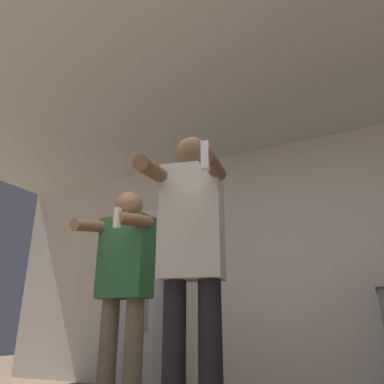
{
  "coord_description": "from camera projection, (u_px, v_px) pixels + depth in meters",
  "views": [
    {
      "loc": [
        1.05,
        -1.08,
        0.61
      ],
      "look_at": [
        0.16,
        0.71,
        1.34
      ],
      "focal_mm": 35.0,
      "sensor_mm": 36.0,
      "label": 1
    }
  ],
  "objects": [
    {
      "name": "person_woman_foreground",
      "position": [
        191.0,
        252.0,
        2.0
      ],
      "size": [
        0.48,
        0.58,
        1.68
      ],
      "color": "black",
      "rests_on": "ground_plane"
    },
    {
      "name": "ceiling_slab",
      "position": [
        209.0,
        82.0,
        3.17
      ],
      "size": [
        7.0,
        3.26,
        0.05
      ],
      "color": "silver",
      "rests_on": "wall_back"
    },
    {
      "name": "refrigerator",
      "position": [
        148.0,
        300.0,
        4.0
      ],
      "size": [
        0.61,
        0.66,
        1.78
      ],
      "color": "silver",
      "rests_on": "ground_plane"
    },
    {
      "name": "wall_back",
      "position": [
        265.0,
        260.0,
        3.91
      ],
      "size": [
        7.0,
        0.06,
        2.55
      ],
      "color": "silver",
      "rests_on": "ground_plane"
    },
    {
      "name": "person_man_side",
      "position": [
        124.0,
        278.0,
        2.76
      ],
      "size": [
        0.47,
        0.5,
        1.63
      ],
      "color": "#75664C",
      "rests_on": "ground_plane"
    }
  ]
}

